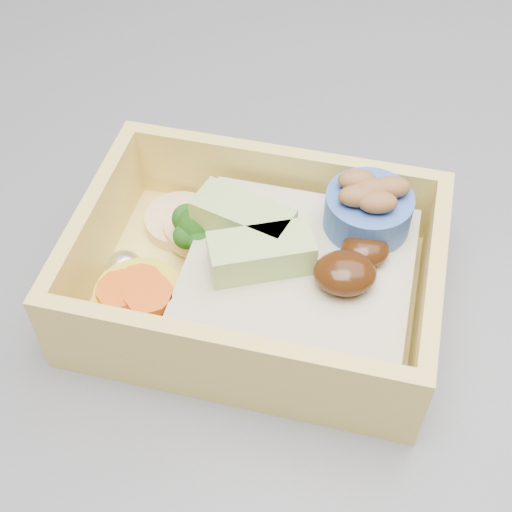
{
  "coord_description": "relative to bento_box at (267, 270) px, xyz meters",
  "views": [
    {
      "loc": [
        0.08,
        -0.38,
        1.25
      ],
      "look_at": [
        0.08,
        -0.13,
        0.96
      ],
      "focal_mm": 50.0,
      "sensor_mm": 36.0,
      "label": 1
    }
  ],
  "objects": [
    {
      "name": "bento_box",
      "position": [
        0.0,
        0.0,
        0.0
      ],
      "size": [
        0.23,
        0.19,
        0.07
      ],
      "rotation": [
        0.0,
        0.0,
        -0.25
      ],
      "color": "#E7C95F",
      "rests_on": "island"
    }
  ]
}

